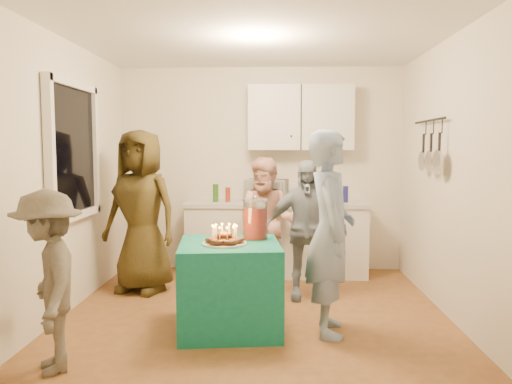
{
  "coord_description": "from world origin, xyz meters",
  "views": [
    {
      "loc": [
        0.18,
        -4.44,
        1.57
      ],
      "look_at": [
        0.0,
        0.35,
        1.15
      ],
      "focal_mm": 35.0,
      "sensor_mm": 36.0,
      "label": 1
    }
  ],
  "objects_px": {
    "man_birthday": "(330,233)",
    "woman_back_right": "(305,230)",
    "party_table": "(230,286)",
    "woman_back_left": "(141,211)",
    "counter": "(276,240)",
    "microwave": "(266,191)",
    "punch_jar": "(255,220)",
    "child_near_left": "(48,281)",
    "woman_back_center": "(267,223)"
  },
  "relations": [
    {
      "from": "man_birthday",
      "to": "woman_back_right",
      "type": "relative_size",
      "value": 1.19
    },
    {
      "from": "party_table",
      "to": "woman_back_left",
      "type": "height_order",
      "value": "woman_back_left"
    },
    {
      "from": "counter",
      "to": "woman_back_left",
      "type": "distance_m",
      "value": 1.74
    },
    {
      "from": "woman_back_right",
      "to": "party_table",
      "type": "bearing_deg",
      "value": -124.18
    },
    {
      "from": "microwave",
      "to": "woman_back_right",
      "type": "xyz_separation_m",
      "value": [
        0.43,
        -1.0,
        -0.32
      ]
    },
    {
      "from": "punch_jar",
      "to": "child_near_left",
      "type": "height_order",
      "value": "child_near_left"
    },
    {
      "from": "party_table",
      "to": "woman_back_left",
      "type": "relative_size",
      "value": 0.48
    },
    {
      "from": "woman_back_left",
      "to": "punch_jar",
      "type": "bearing_deg",
      "value": -17.52
    },
    {
      "from": "woman_back_right",
      "to": "child_near_left",
      "type": "height_order",
      "value": "woman_back_right"
    },
    {
      "from": "woman_back_left",
      "to": "counter",
      "type": "bearing_deg",
      "value": 46.17
    },
    {
      "from": "man_birthday",
      "to": "child_near_left",
      "type": "height_order",
      "value": "man_birthday"
    },
    {
      "from": "microwave",
      "to": "man_birthday",
      "type": "distance_m",
      "value": 2.06
    },
    {
      "from": "punch_jar",
      "to": "woman_back_right",
      "type": "relative_size",
      "value": 0.23
    },
    {
      "from": "child_near_left",
      "to": "man_birthday",
      "type": "bearing_deg",
      "value": 83.92
    },
    {
      "from": "woman_back_left",
      "to": "party_table",
      "type": "bearing_deg",
      "value": -28.5
    },
    {
      "from": "woman_back_center",
      "to": "party_table",
      "type": "bearing_deg",
      "value": -92.33
    },
    {
      "from": "woman_back_left",
      "to": "child_near_left",
      "type": "xyz_separation_m",
      "value": [
        -0.12,
        -2.0,
        -0.24
      ]
    },
    {
      "from": "counter",
      "to": "microwave",
      "type": "xyz_separation_m",
      "value": [
        -0.12,
        0.0,
        0.62
      ]
    },
    {
      "from": "woman_back_right",
      "to": "microwave",
      "type": "bearing_deg",
      "value": 116.51
    },
    {
      "from": "counter",
      "to": "man_birthday",
      "type": "height_order",
      "value": "man_birthday"
    },
    {
      "from": "woman_back_right",
      "to": "child_near_left",
      "type": "distance_m",
      "value": 2.61
    },
    {
      "from": "woman_back_left",
      "to": "woman_back_right",
      "type": "distance_m",
      "value": 1.8
    },
    {
      "from": "party_table",
      "to": "woman_back_right",
      "type": "relative_size",
      "value": 0.58
    },
    {
      "from": "party_table",
      "to": "child_near_left",
      "type": "bearing_deg",
      "value": -144.06
    },
    {
      "from": "microwave",
      "to": "child_near_left",
      "type": "height_order",
      "value": "child_near_left"
    },
    {
      "from": "woman_back_left",
      "to": "woman_back_center",
      "type": "bearing_deg",
      "value": 27.24
    },
    {
      "from": "woman_back_center",
      "to": "counter",
      "type": "bearing_deg",
      "value": 90.09
    },
    {
      "from": "microwave",
      "to": "party_table",
      "type": "distance_m",
      "value": 2.05
    },
    {
      "from": "punch_jar",
      "to": "man_birthday",
      "type": "height_order",
      "value": "man_birthday"
    },
    {
      "from": "party_table",
      "to": "child_near_left",
      "type": "height_order",
      "value": "child_near_left"
    },
    {
      "from": "counter",
      "to": "party_table",
      "type": "relative_size",
      "value": 2.59
    },
    {
      "from": "microwave",
      "to": "punch_jar",
      "type": "bearing_deg",
      "value": -80.34
    },
    {
      "from": "microwave",
      "to": "woman_back_right",
      "type": "height_order",
      "value": "woman_back_right"
    },
    {
      "from": "woman_back_left",
      "to": "woman_back_right",
      "type": "height_order",
      "value": "woman_back_left"
    },
    {
      "from": "woman_back_center",
      "to": "woman_back_right",
      "type": "distance_m",
      "value": 0.59
    },
    {
      "from": "punch_jar",
      "to": "man_birthday",
      "type": "relative_size",
      "value": 0.2
    },
    {
      "from": "party_table",
      "to": "woman_back_center",
      "type": "bearing_deg",
      "value": 77.31
    },
    {
      "from": "punch_jar",
      "to": "woman_back_right",
      "type": "bearing_deg",
      "value": 54.88
    },
    {
      "from": "counter",
      "to": "punch_jar",
      "type": "bearing_deg",
      "value": -96.49
    },
    {
      "from": "woman_back_right",
      "to": "child_near_left",
      "type": "bearing_deg",
      "value": -133.35
    },
    {
      "from": "woman_back_left",
      "to": "woman_back_center",
      "type": "xyz_separation_m",
      "value": [
        1.38,
        0.22,
        -0.15
      ]
    },
    {
      "from": "woman_back_left",
      "to": "woman_back_center",
      "type": "relative_size",
      "value": 1.2
    },
    {
      "from": "woman_back_right",
      "to": "woman_back_left",
      "type": "bearing_deg",
      "value": 176.67
    },
    {
      "from": "man_birthday",
      "to": "child_near_left",
      "type": "distance_m",
      "value": 2.22
    },
    {
      "from": "woman_back_right",
      "to": "punch_jar",
      "type": "bearing_deg",
      "value": -121.61
    },
    {
      "from": "party_table",
      "to": "woman_back_center",
      "type": "relative_size",
      "value": 0.58
    },
    {
      "from": "party_table",
      "to": "woman_back_right",
      "type": "bearing_deg",
      "value": 52.32
    },
    {
      "from": "man_birthday",
      "to": "woman_back_left",
      "type": "xyz_separation_m",
      "value": [
        -1.93,
        1.18,
        0.02
      ]
    },
    {
      "from": "punch_jar",
      "to": "woman_back_center",
      "type": "xyz_separation_m",
      "value": [
        0.09,
        1.14,
        -0.19
      ]
    },
    {
      "from": "counter",
      "to": "child_near_left",
      "type": "distance_m",
      "value": 3.22
    }
  ]
}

